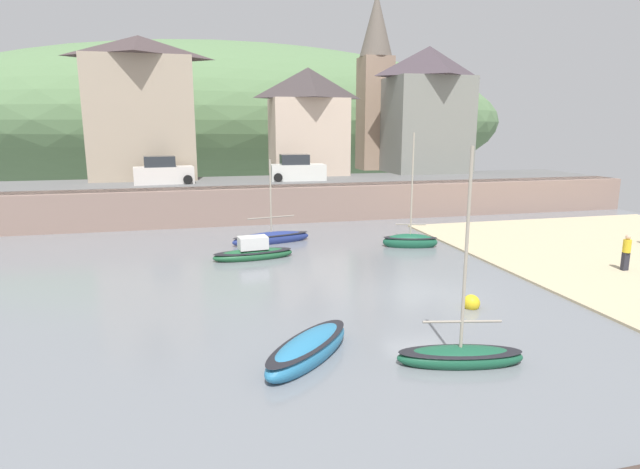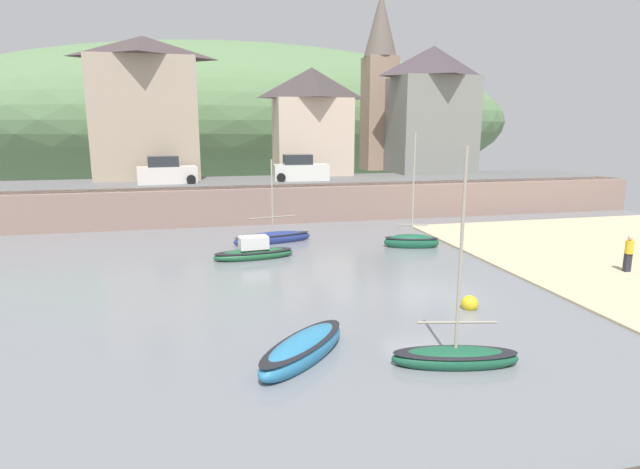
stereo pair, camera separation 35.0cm
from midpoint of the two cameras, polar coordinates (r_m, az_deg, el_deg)
quay_seawall at (r=36.70m, az=0.27°, el=3.90°), size 48.00×9.40×2.40m
hillside_backdrop at (r=73.20m, az=-10.07°, el=12.11°), size 80.00×44.00×20.05m
waterfront_building_left at (r=43.27m, az=-18.29°, el=13.09°), size 8.01×6.12×10.70m
waterfront_building_centre at (r=44.10m, az=-0.66°, el=12.41°), size 6.47×4.47×8.72m
waterfront_building_right at (r=47.57m, az=12.39°, el=13.31°), size 7.08×5.59×10.75m
church_with_spire at (r=50.12m, az=6.79°, el=16.54°), size 3.00×3.00×15.91m
fishing_boat_green at (r=14.87m, az=-1.22°, el=-12.52°), size 3.52×3.65×0.91m
sailboat_blue_trim at (r=29.13m, az=-4.87°, el=-0.38°), size 4.63×1.89×4.83m
dinghy_open_wooden at (r=15.04m, az=15.31°, el=-12.75°), size 3.63×1.72×6.07m
sailboat_tall_mast at (r=28.47m, az=10.38°, el=-0.72°), size 3.13×1.82×6.30m
rowboat_small_beached at (r=25.80m, az=-6.92°, el=-1.96°), size 4.12×1.67×1.25m
parked_car_near_slipway at (r=38.79m, az=-16.29°, el=6.61°), size 4.25×2.10×1.95m
parked_car_by_wall at (r=39.45m, az=-1.93°, el=7.15°), size 4.17×1.88×1.95m
person_near_water at (r=26.64m, az=31.16°, el=-1.66°), size 0.34×0.34×1.62m
mooring_buoy at (r=19.50m, az=16.64°, el=-7.31°), size 0.61×0.61×0.61m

